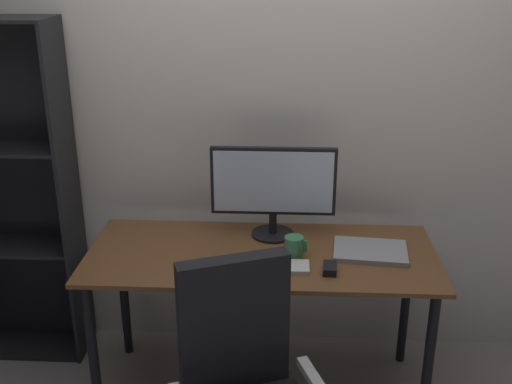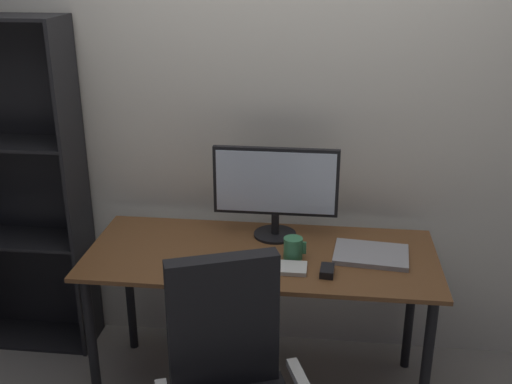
% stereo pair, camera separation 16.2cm
% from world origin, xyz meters
% --- Properties ---
extents(back_wall, '(6.40, 0.10, 2.60)m').
position_xyz_m(back_wall, '(0.00, 0.50, 1.30)').
color(back_wall, silver).
rests_on(back_wall, ground).
extents(desk, '(1.55, 0.65, 0.74)m').
position_xyz_m(desk, '(0.00, 0.00, 0.65)').
color(desk, brown).
rests_on(desk, ground).
extents(monitor, '(0.57, 0.20, 0.43)m').
position_xyz_m(monitor, '(0.05, 0.18, 0.99)').
color(monitor, black).
rests_on(monitor, desk).
extents(keyboard, '(0.29, 0.11, 0.02)m').
position_xyz_m(keyboard, '(0.06, -0.14, 0.75)').
color(keyboard, silver).
rests_on(keyboard, desk).
extents(mouse, '(0.06, 0.10, 0.03)m').
position_xyz_m(mouse, '(0.29, -0.16, 0.76)').
color(mouse, black).
rests_on(mouse, desk).
extents(coffee_mug, '(0.10, 0.08, 0.10)m').
position_xyz_m(coffee_mug, '(0.14, -0.03, 0.79)').
color(coffee_mug, '#387F51').
rests_on(coffee_mug, desk).
extents(laptop, '(0.34, 0.26, 0.02)m').
position_xyz_m(laptop, '(0.48, 0.02, 0.75)').
color(laptop, '#99999E').
rests_on(laptop, desk).
extents(bookshelf, '(0.66, 0.28, 1.72)m').
position_xyz_m(bookshelf, '(-1.28, 0.33, 0.85)').
color(bookshelf, black).
rests_on(bookshelf, ground).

